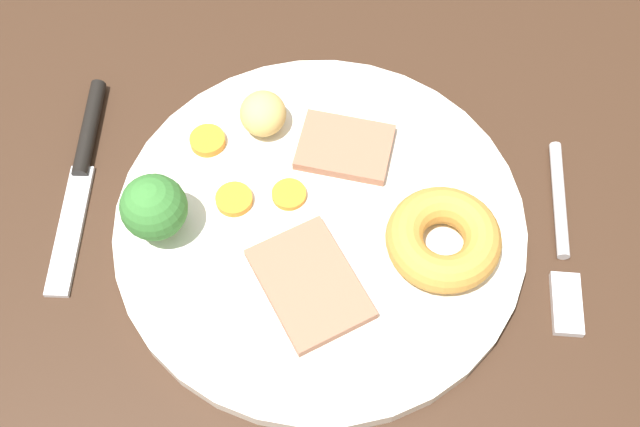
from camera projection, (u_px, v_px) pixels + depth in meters
dining_table at (271, 255)px, 57.77cm from camera, size 120.00×84.00×3.60cm
dinner_plate at (320, 225)px, 56.17cm from camera, size 29.23×29.23×1.40cm
meat_slice_main at (310, 284)px, 52.75cm from camera, size 9.38×10.16×0.80cm
meat_slice_under at (345, 147)px, 58.11cm from camera, size 7.42×5.96×0.80cm
yorkshire_pudding at (443, 245)px, 53.17cm from camera, size 7.93×7.93×2.59cm
roast_potato_left at (263, 113)px, 58.23cm from camera, size 3.90×4.07×3.01cm
carrot_coin_front at (234, 199)px, 56.04cm from camera, size 2.65×2.65×0.61cm
carrot_coin_back at (289, 194)px, 56.31cm from camera, size 2.48×2.48×0.48cm
carrot_coin_side at (208, 141)px, 58.46cm from camera, size 2.63×2.63×0.67cm
broccoli_floret at (155, 205)px, 52.85cm from camera, size 4.57×4.57×5.23cm
fork at (562, 240)px, 55.92cm from camera, size 2.01×15.25×0.90cm
knife at (82, 165)px, 58.93cm from camera, size 2.31×18.55×1.20cm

